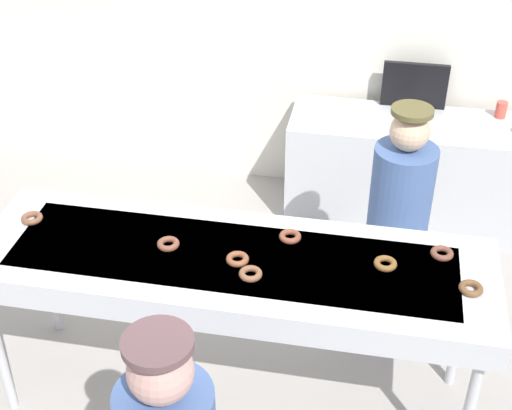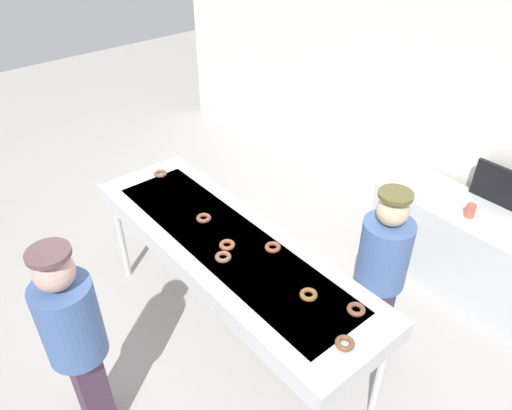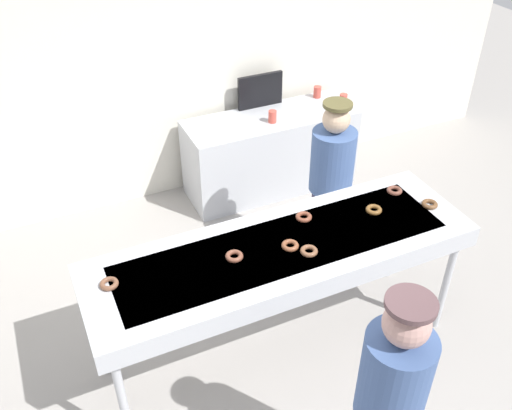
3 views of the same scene
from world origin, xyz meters
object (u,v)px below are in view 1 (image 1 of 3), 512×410
at_px(fryer_conveyor, 232,269).
at_px(worker_baker, 399,211).
at_px(chocolate_donut_7, 32,218).
at_px(menu_display, 415,85).
at_px(chocolate_donut_6, 290,237).
at_px(prep_counter, 405,171).
at_px(chocolate_donut_3, 251,274).
at_px(paper_cup_2, 407,121).
at_px(chocolate_donut_0, 168,244).
at_px(chocolate_donut_4, 385,264).
at_px(chocolate_donut_5, 442,253).
at_px(paper_cup_0, 501,110).
at_px(chocolate_donut_1, 237,259).
at_px(chocolate_donut_2, 471,288).

height_order(fryer_conveyor, worker_baker, worker_baker).
xyz_separation_m(chocolate_donut_7, menu_display, (2.06, 2.20, -0.03)).
height_order(chocolate_donut_6, prep_counter, chocolate_donut_6).
xyz_separation_m(fryer_conveyor, chocolate_donut_3, (0.12, -0.14, 0.10)).
xyz_separation_m(prep_counter, paper_cup_2, (-0.04, -0.11, 0.48)).
relative_size(fryer_conveyor, prep_counter, 1.52).
relative_size(fryer_conveyor, paper_cup_2, 22.06).
bearing_deg(prep_counter, chocolate_donut_0, -121.80).
relative_size(chocolate_donut_3, worker_baker, 0.07).
bearing_deg(paper_cup_2, worker_baker, -91.35).
relative_size(chocolate_donut_4, prep_counter, 0.07).
distance_m(chocolate_donut_5, paper_cup_0, 2.10).
bearing_deg(chocolate_donut_6, chocolate_donut_7, -176.12).
distance_m(chocolate_donut_5, chocolate_donut_6, 0.79).
bearing_deg(chocolate_donut_5, chocolate_donut_4, -153.79).
distance_m(chocolate_donut_1, chocolate_donut_4, 0.75).
relative_size(fryer_conveyor, chocolate_donut_1, 22.86).
relative_size(chocolate_donut_0, paper_cup_2, 0.97).
distance_m(chocolate_donut_6, worker_baker, 0.81).
bearing_deg(chocolate_donut_2, chocolate_donut_4, 164.54).
relative_size(chocolate_donut_3, prep_counter, 0.07).
relative_size(chocolate_donut_0, chocolate_donut_3, 1.00).
height_order(fryer_conveyor, chocolate_donut_1, chocolate_donut_1).
relative_size(chocolate_donut_1, chocolate_donut_6, 1.00).
xyz_separation_m(worker_baker, paper_cup_0, (0.71, 1.48, -0.00)).
relative_size(prep_counter, paper_cup_2, 14.56).
bearing_deg(worker_baker, chocolate_donut_4, 90.94).
bearing_deg(chocolate_donut_2, chocolate_donut_7, 176.22).
height_order(chocolate_donut_1, paper_cup_2, chocolate_donut_1).
bearing_deg(chocolate_donut_7, paper_cup_2, 42.14).
bearing_deg(fryer_conveyor, chocolate_donut_4, 4.84).
bearing_deg(chocolate_donut_7, prep_counter, 43.27).
height_order(chocolate_donut_7, paper_cup_0, chocolate_donut_7).
height_order(chocolate_donut_5, chocolate_donut_6, same).
xyz_separation_m(fryer_conveyor, paper_cup_0, (1.56, 2.24, -0.04)).
bearing_deg(chocolate_donut_6, paper_cup_2, 70.90).
height_order(paper_cup_2, menu_display, menu_display).
xyz_separation_m(chocolate_donut_1, chocolate_donut_6, (0.23, 0.24, 0.00)).
bearing_deg(chocolate_donut_1, prep_counter, 67.24).
bearing_deg(chocolate_donut_6, fryer_conveyor, -143.26).
xyz_separation_m(chocolate_donut_6, chocolate_donut_7, (-1.42, -0.10, 0.00)).
bearing_deg(chocolate_donut_7, chocolate_donut_0, -6.11).
bearing_deg(chocolate_donut_0, chocolate_donut_3, -18.75).
bearing_deg(chocolate_donut_5, paper_cup_0, 76.25).
height_order(chocolate_donut_4, menu_display, menu_display).
relative_size(paper_cup_0, menu_display, 0.25).
xyz_separation_m(chocolate_donut_4, chocolate_donut_5, (0.28, 0.14, 0.00)).
bearing_deg(paper_cup_2, chocolate_donut_2, -80.85).
relative_size(paper_cup_2, menu_display, 0.25).
bearing_deg(chocolate_donut_5, paper_cup_2, 96.22).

